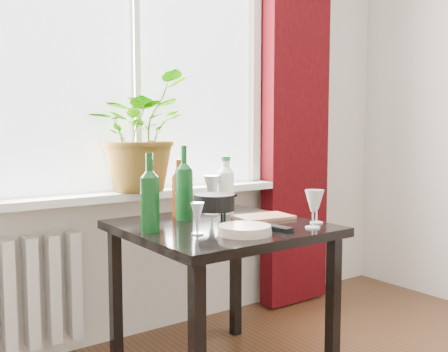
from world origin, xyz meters
TOP-DOWN VIEW (x-y plane):
  - window at (0.00, 2.22)m, footprint 1.72×0.08m
  - windowsill at (0.00, 2.15)m, footprint 1.72×0.20m
  - curtain at (1.12, 2.12)m, footprint 0.50×0.12m
  - table at (0.10, 1.55)m, footprint 0.85×0.85m
  - potted_plant at (-0.02, 2.14)m, footprint 0.75×0.74m
  - wine_bottle_left at (-0.25, 1.58)m, footprint 0.08×0.08m
  - wine_bottle_right at (0.02, 1.74)m, footprint 0.11×0.11m
  - bottle_amber at (0.05, 1.84)m, footprint 0.09×0.09m
  - cleaning_bottle at (0.29, 1.77)m, footprint 0.10×0.10m
  - wineglass_front_right at (0.37, 1.23)m, footprint 0.08×0.08m
  - wineglass_far_right at (0.47, 1.30)m, footprint 0.09×0.09m
  - wineglass_back_center at (0.21, 1.79)m, footprint 0.10×0.10m
  - wineglass_back_left at (-0.16, 1.76)m, footprint 0.10×0.10m
  - wineglass_front_left at (-0.11, 1.42)m, footprint 0.07×0.07m
  - plate_stack at (0.05, 1.30)m, footprint 0.27×0.27m
  - fondue_pot at (0.06, 1.53)m, footprint 0.26×0.25m
  - tv_remote at (0.21, 1.30)m, footprint 0.08×0.19m
  - cutting_board at (0.35, 1.54)m, footprint 0.30×0.21m

SIDE VIEW (x-z plane):
  - table at x=0.10m, z-range 0.28..1.02m
  - cutting_board at x=0.35m, z-range 0.74..0.75m
  - tv_remote at x=0.21m, z-range 0.74..0.76m
  - plate_stack at x=0.05m, z-range 0.74..0.78m
  - wineglass_front_left at x=-0.11m, z-range 0.74..0.88m
  - fondue_pot at x=0.06m, z-range 0.74..0.88m
  - wineglass_far_right at x=0.47m, z-range 0.74..0.90m
  - windowsill at x=0.00m, z-range 0.80..0.84m
  - wineglass_front_right at x=0.37m, z-range 0.74..0.91m
  - wineglass_back_left at x=-0.16m, z-range 0.74..0.92m
  - wineglass_back_center at x=0.21m, z-range 0.74..0.95m
  - bottle_amber at x=0.05m, z-range 0.74..1.04m
  - cleaning_bottle at x=0.29m, z-range 0.74..1.04m
  - wine_bottle_left at x=-0.25m, z-range 0.74..1.08m
  - wine_bottle_right at x=0.02m, z-range 0.74..1.11m
  - potted_plant at x=-0.02m, z-range 0.85..1.48m
  - curtain at x=1.12m, z-range 0.01..2.58m
  - window at x=0.00m, z-range 0.79..2.41m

